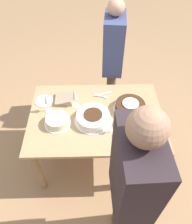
# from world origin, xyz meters

# --- Properties ---
(ground_plane) EXTENTS (12.00, 12.00, 0.00)m
(ground_plane) POSITION_xyz_m (0.00, 0.00, 0.00)
(ground_plane) COLOR #A87F56
(dining_table) EXTENTS (1.31, 0.92, 0.72)m
(dining_table) POSITION_xyz_m (0.00, 0.00, 0.61)
(dining_table) COLOR tan
(dining_table) RESTS_ON ground_plane
(cake_center_white) EXTENTS (0.36, 0.36, 0.09)m
(cake_center_white) POSITION_xyz_m (0.03, 0.06, 0.77)
(cake_center_white) COLOR white
(cake_center_white) RESTS_ON dining_table
(cake_front_chocolate) EXTENTS (0.33, 0.33, 0.09)m
(cake_front_chocolate) POSITION_xyz_m (-0.34, -0.08, 0.76)
(cake_front_chocolate) COLOR white
(cake_front_chocolate) RESTS_ON dining_table
(cake_back_decorated) EXTENTS (0.25, 0.25, 0.08)m
(cake_back_decorated) POSITION_xyz_m (0.37, 0.09, 0.76)
(cake_back_decorated) COLOR white
(cake_back_decorated) RESTS_ON dining_table
(wine_glass_near) EXTENTS (0.07, 0.07, 0.22)m
(wine_glass_near) POSITION_xyz_m (0.21, -0.14, 0.87)
(wine_glass_near) COLOR silver
(wine_glass_near) RESTS_ON dining_table
(wine_glass_far) EXTENTS (0.07, 0.07, 0.23)m
(wine_glass_far) POSITION_xyz_m (0.47, -0.07, 0.88)
(wine_glass_far) COLOR silver
(wine_glass_far) RESTS_ON dining_table
(wine_glass_extra) EXTENTS (0.07, 0.07, 0.22)m
(wine_glass_extra) POSITION_xyz_m (-0.15, 0.21, 0.87)
(wine_glass_extra) COLOR silver
(wine_glass_extra) RESTS_ON dining_table
(dessert_plate_right) EXTENTS (0.18, 0.18, 0.01)m
(dessert_plate_right) POSITION_xyz_m (0.54, -0.21, 0.73)
(dessert_plate_right) COLOR white
(dessert_plate_right) RESTS_ON dining_table
(fork_pile) EXTENTS (0.21, 0.12, 0.01)m
(fork_pile) POSITION_xyz_m (-0.07, -0.29, 0.73)
(fork_pile) COLOR silver
(fork_pile) RESTS_ON dining_table
(napkin_stack) EXTENTS (0.17, 0.18, 0.03)m
(napkin_stack) POSITION_xyz_m (0.33, -0.22, 0.74)
(napkin_stack) COLOR gray
(napkin_stack) RESTS_ON dining_table
(person_cutting) EXTENTS (0.26, 0.42, 1.54)m
(person_cutting) POSITION_xyz_m (-0.21, -0.75, 0.93)
(person_cutting) COLOR #4C4238
(person_cutting) RESTS_ON ground_plane
(person_watching) EXTENTS (0.23, 0.41, 1.70)m
(person_watching) POSITION_xyz_m (-0.20, 0.86, 1.03)
(person_watching) COLOR #4C4238
(person_watching) RESTS_ON ground_plane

